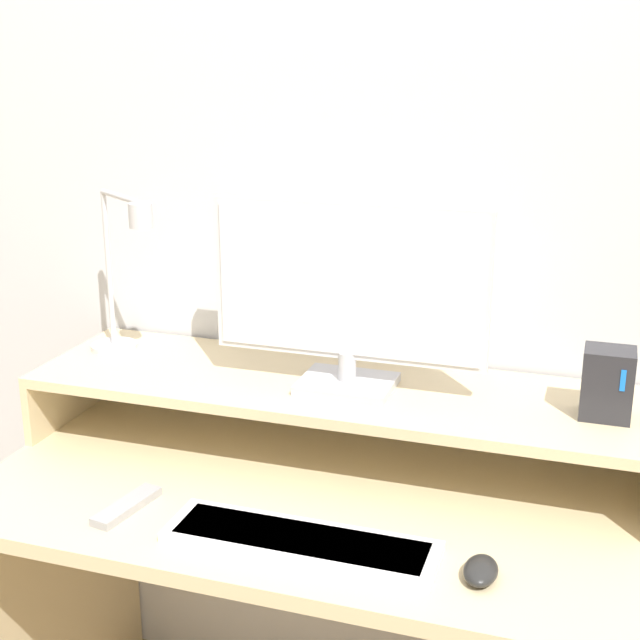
{
  "coord_description": "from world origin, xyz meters",
  "views": [
    {
      "loc": [
        0.51,
        -1.12,
        1.57
      ],
      "look_at": [
        0.01,
        0.38,
        1.08
      ],
      "focal_mm": 50.0,
      "sensor_mm": 36.0,
      "label": 1
    }
  ],
  "objects_px": {
    "keyboard": "(301,541)",
    "mouse": "(481,570)",
    "router_dock": "(607,383)",
    "remote_control": "(127,506)",
    "monitor": "(348,293)",
    "desk_lamp": "(123,278)"
  },
  "relations": [
    {
      "from": "desk_lamp",
      "to": "keyboard",
      "type": "xyz_separation_m",
      "value": [
        0.54,
        -0.38,
        -0.33
      ]
    },
    {
      "from": "monitor",
      "to": "router_dock",
      "type": "height_order",
      "value": "monitor"
    },
    {
      "from": "router_dock",
      "to": "remote_control",
      "type": "distance_m",
      "value": 0.92
    },
    {
      "from": "desk_lamp",
      "to": "mouse",
      "type": "height_order",
      "value": "desk_lamp"
    },
    {
      "from": "router_dock",
      "to": "remote_control",
      "type": "relative_size",
      "value": 0.83
    },
    {
      "from": "monitor",
      "to": "remote_control",
      "type": "xyz_separation_m",
      "value": [
        -0.32,
        -0.34,
        -0.35
      ]
    },
    {
      "from": "keyboard",
      "to": "mouse",
      "type": "height_order",
      "value": "mouse"
    },
    {
      "from": "monitor",
      "to": "router_dock",
      "type": "relative_size",
      "value": 4.17
    },
    {
      "from": "monitor",
      "to": "remote_control",
      "type": "distance_m",
      "value": 0.58
    },
    {
      "from": "desk_lamp",
      "to": "router_dock",
      "type": "height_order",
      "value": "desk_lamp"
    },
    {
      "from": "remote_control",
      "to": "mouse",
      "type": "bearing_deg",
      "value": -1.56
    },
    {
      "from": "keyboard",
      "to": "mouse",
      "type": "relative_size",
      "value": 5.39
    },
    {
      "from": "desk_lamp",
      "to": "keyboard",
      "type": "relative_size",
      "value": 0.77
    },
    {
      "from": "keyboard",
      "to": "monitor",
      "type": "bearing_deg",
      "value": 93.9
    },
    {
      "from": "keyboard",
      "to": "router_dock",
      "type": "bearing_deg",
      "value": 37.69
    },
    {
      "from": "monitor",
      "to": "router_dock",
      "type": "distance_m",
      "value": 0.52
    },
    {
      "from": "desk_lamp",
      "to": "remote_control",
      "type": "distance_m",
      "value": 0.53
    },
    {
      "from": "desk_lamp",
      "to": "mouse",
      "type": "distance_m",
      "value": 0.98
    },
    {
      "from": "monitor",
      "to": "desk_lamp",
      "type": "relative_size",
      "value": 1.52
    },
    {
      "from": "keyboard",
      "to": "mouse",
      "type": "xyz_separation_m",
      "value": [
        0.31,
        -0.0,
        0.01
      ]
    },
    {
      "from": "desk_lamp",
      "to": "router_dock",
      "type": "distance_m",
      "value": 1.02
    },
    {
      "from": "mouse",
      "to": "remote_control",
      "type": "xyz_separation_m",
      "value": [
        -0.65,
        0.02,
        -0.01
      ]
    }
  ]
}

